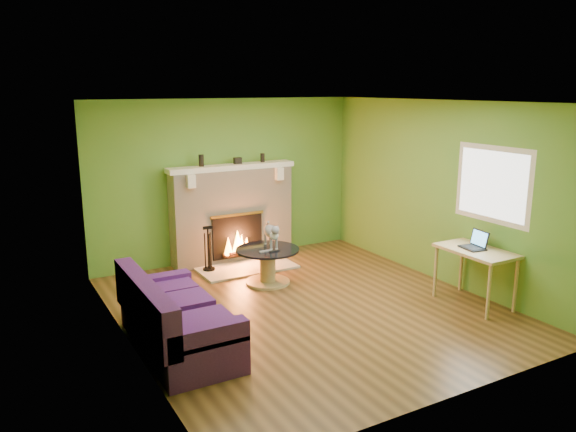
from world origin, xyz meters
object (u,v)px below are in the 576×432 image
Objects in this scene: coffee_table at (268,263)px; cat at (271,234)px; sofa at (174,321)px; desk at (476,256)px.

cat is at bearing 32.01° from coffee_table.
cat is (1.92, 1.40, 0.39)m from sofa.
cat is at bearing 36.12° from sofa.
sofa is 3.88m from desk.
sofa is 2.01× the size of coffee_table.
sofa is 2.28m from coffee_table.
coffee_table is 0.91× the size of desk.
desk is (1.97, -2.03, 0.35)m from coffee_table.
cat reaches higher than sofa.
coffee_table is 1.50× the size of cat.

